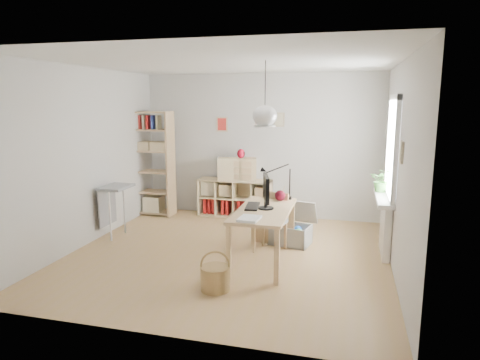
% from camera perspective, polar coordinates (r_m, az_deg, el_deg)
% --- Properties ---
extents(ground, '(4.50, 4.50, 0.00)m').
position_cam_1_polar(ground, '(6.29, -1.59, -9.89)').
color(ground, '#A78153').
rests_on(ground, ground).
extents(room_shell, '(4.50, 4.50, 4.50)m').
position_cam_1_polar(room_shell, '(5.62, 3.34, 8.54)').
color(room_shell, silver).
rests_on(room_shell, ground).
extents(window_unit, '(0.07, 1.16, 1.46)m').
position_cam_1_polar(window_unit, '(6.32, 19.76, 4.06)').
color(window_unit, white).
rests_on(window_unit, ground).
extents(radiator, '(0.10, 0.80, 0.80)m').
position_cam_1_polar(radiator, '(6.54, 18.83, -5.98)').
color(radiator, white).
rests_on(radiator, ground).
extents(windowsill, '(0.22, 1.20, 0.06)m').
position_cam_1_polar(windowsill, '(6.43, 18.61, -2.28)').
color(windowsill, white).
rests_on(windowsill, radiator).
extents(desk, '(0.70, 1.50, 0.75)m').
position_cam_1_polar(desk, '(5.83, 3.20, -4.79)').
color(desk, '#D7B87B').
rests_on(desk, ground).
extents(cube_shelf, '(1.40, 0.38, 0.72)m').
position_cam_1_polar(cube_shelf, '(8.25, -0.77, -2.76)').
color(cube_shelf, beige).
rests_on(cube_shelf, ground).
extents(tall_bookshelf, '(0.80, 0.38, 2.00)m').
position_cam_1_polar(tall_bookshelf, '(8.39, -11.67, 2.73)').
color(tall_bookshelf, '#D7B87B').
rests_on(tall_bookshelf, ground).
extents(side_table, '(0.40, 0.55, 0.85)m').
position_cam_1_polar(side_table, '(7.21, -16.60, -2.14)').
color(side_table, '#9C9B9E').
rests_on(side_table, ground).
extents(chair, '(0.49, 0.49, 0.85)m').
position_cam_1_polar(chair, '(6.35, 4.23, -5.11)').
color(chair, '#9C9B9E').
rests_on(chair, ground).
extents(wicker_basket, '(0.35, 0.35, 0.48)m').
position_cam_1_polar(wicker_basket, '(5.15, -3.31, -12.82)').
color(wicker_basket, '#9A7245').
rests_on(wicker_basket, ground).
extents(storage_chest, '(0.72, 0.78, 0.63)m').
position_cam_1_polar(storage_chest, '(6.76, 6.96, -6.67)').
color(storage_chest, beige).
rests_on(storage_chest, ground).
extents(monitor, '(0.21, 0.52, 0.46)m').
position_cam_1_polar(monitor, '(5.77, 3.50, -1.36)').
color(monitor, black).
rests_on(monitor, desk).
extents(keyboard, '(0.22, 0.47, 0.02)m').
position_cam_1_polar(keyboard, '(5.90, 1.67, -3.52)').
color(keyboard, black).
rests_on(keyboard, desk).
extents(task_lamp, '(0.46, 0.17, 0.49)m').
position_cam_1_polar(task_lamp, '(6.31, 4.58, 0.35)').
color(task_lamp, black).
rests_on(task_lamp, desk).
extents(yarn_ball, '(0.16, 0.16, 0.16)m').
position_cam_1_polar(yarn_ball, '(6.28, 5.37, -2.08)').
color(yarn_ball, '#4B0A1B').
rests_on(yarn_ball, desk).
extents(paper_tray, '(0.26, 0.32, 0.03)m').
position_cam_1_polar(paper_tray, '(5.29, 1.26, -5.16)').
color(paper_tray, white).
rests_on(paper_tray, desk).
extents(drawer_chest, '(0.78, 0.50, 0.41)m').
position_cam_1_polar(drawer_chest, '(8.07, -0.42, 1.48)').
color(drawer_chest, beige).
rests_on(drawer_chest, cube_shelf).
extents(red_vase, '(0.15, 0.15, 0.18)m').
position_cam_1_polar(red_vase, '(8.01, 0.13, 3.54)').
color(red_vase, maroon).
rests_on(red_vase, drawer_chest).
extents(potted_plant, '(0.37, 0.33, 0.35)m').
position_cam_1_polar(potted_plant, '(6.66, 18.38, -0.04)').
color(potted_plant, '#2C5B22').
rests_on(potted_plant, windowsill).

